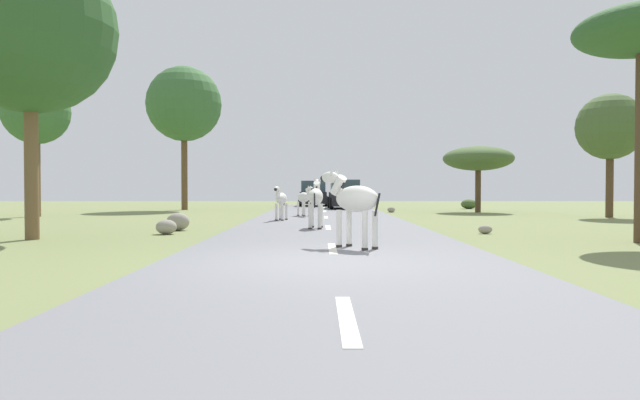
{
  "coord_description": "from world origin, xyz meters",
  "views": [
    {
      "loc": [
        0.02,
        -9.18,
        1.28
      ],
      "look_at": [
        0.04,
        9.92,
        0.87
      ],
      "focal_mm": 30.91,
      "sensor_mm": 36.0,
      "label": 1
    }
  ],
  "objects_px": {
    "tree_5": "(29,29)",
    "rock_0": "(178,222)",
    "tree_2": "(35,112)",
    "zebra_1": "(316,197)",
    "rock_2": "(485,229)",
    "car_0": "(313,194)",
    "tree_6": "(184,104)",
    "zebra_2": "(304,198)",
    "tree_0": "(610,127)",
    "bush_1": "(469,204)",
    "rock_4": "(166,227)",
    "zebra_3": "(353,200)",
    "rock_3": "(391,210)",
    "car_1": "(345,195)",
    "tree_3": "(478,159)",
    "zebra_0": "(280,199)"
  },
  "relations": [
    {
      "from": "bush_1",
      "to": "rock_0",
      "type": "bearing_deg",
      "value": -127.8
    },
    {
      "from": "bush_1",
      "to": "rock_4",
      "type": "xyz_separation_m",
      "value": [
        -13.51,
        -18.8,
        -0.09
      ]
    },
    {
      "from": "zebra_0",
      "to": "tree_2",
      "type": "relative_size",
      "value": 0.23
    },
    {
      "from": "zebra_3",
      "to": "zebra_2",
      "type": "bearing_deg",
      "value": 55.14
    },
    {
      "from": "zebra_2",
      "to": "rock_0",
      "type": "bearing_deg",
      "value": 36.44
    },
    {
      "from": "car_1",
      "to": "tree_2",
      "type": "bearing_deg",
      "value": 29.54
    },
    {
      "from": "bush_1",
      "to": "rock_0",
      "type": "xyz_separation_m",
      "value": [
        -13.54,
        -17.45,
        -0.03
      ]
    },
    {
      "from": "tree_6",
      "to": "zebra_0",
      "type": "bearing_deg",
      "value": -60.26
    },
    {
      "from": "zebra_2",
      "to": "tree_5",
      "type": "bearing_deg",
      "value": 30.06
    },
    {
      "from": "zebra_2",
      "to": "tree_5",
      "type": "distance_m",
      "value": 13.17
    },
    {
      "from": "rock_4",
      "to": "zebra_1",
      "type": "bearing_deg",
      "value": 21.72
    },
    {
      "from": "car_0",
      "to": "tree_6",
      "type": "xyz_separation_m",
      "value": [
        -7.55,
        -5.9,
        5.36
      ]
    },
    {
      "from": "zebra_1",
      "to": "tree_3",
      "type": "distance_m",
      "value": 15.02
    },
    {
      "from": "tree_2",
      "to": "zebra_1",
      "type": "bearing_deg",
      "value": -31.89
    },
    {
      "from": "zebra_3",
      "to": "rock_4",
      "type": "height_order",
      "value": "zebra_3"
    },
    {
      "from": "zebra_2",
      "to": "tree_0",
      "type": "xyz_separation_m",
      "value": [
        13.4,
        -0.16,
        3.08
      ]
    },
    {
      "from": "car_1",
      "to": "rock_4",
      "type": "relative_size",
      "value": 7.66
    },
    {
      "from": "tree_2",
      "to": "rock_2",
      "type": "bearing_deg",
      "value": -28.17
    },
    {
      "from": "car_1",
      "to": "bush_1",
      "type": "bearing_deg",
      "value": -177.15
    },
    {
      "from": "zebra_2",
      "to": "tree_2",
      "type": "height_order",
      "value": "tree_2"
    },
    {
      "from": "zebra_3",
      "to": "rock_4",
      "type": "relative_size",
      "value": 2.9
    },
    {
      "from": "zebra_0",
      "to": "rock_0",
      "type": "bearing_deg",
      "value": 68.64
    },
    {
      "from": "zebra_1",
      "to": "rock_3",
      "type": "height_order",
      "value": "zebra_1"
    },
    {
      "from": "car_0",
      "to": "zebra_3",
      "type": "bearing_deg",
      "value": -87.55
    },
    {
      "from": "zebra_2",
      "to": "rock_3",
      "type": "bearing_deg",
      "value": -161.84
    },
    {
      "from": "tree_2",
      "to": "rock_2",
      "type": "xyz_separation_m",
      "value": [
        17.41,
        -9.33,
        -4.57
      ]
    },
    {
      "from": "tree_5",
      "to": "rock_0",
      "type": "distance_m",
      "value": 6.42
    },
    {
      "from": "bush_1",
      "to": "rock_4",
      "type": "relative_size",
      "value": 1.73
    },
    {
      "from": "tree_3",
      "to": "rock_2",
      "type": "bearing_deg",
      "value": -105.23
    },
    {
      "from": "rock_4",
      "to": "tree_6",
      "type": "bearing_deg",
      "value": 102.23
    },
    {
      "from": "tree_2",
      "to": "tree_0",
      "type": "bearing_deg",
      "value": -1.43
    },
    {
      "from": "rock_3",
      "to": "rock_4",
      "type": "height_order",
      "value": "rock_4"
    },
    {
      "from": "bush_1",
      "to": "zebra_1",
      "type": "bearing_deg",
      "value": -118.63
    },
    {
      "from": "zebra_0",
      "to": "car_1",
      "type": "xyz_separation_m",
      "value": [
        3.03,
        12.35,
        -0.02
      ]
    },
    {
      "from": "tree_0",
      "to": "tree_5",
      "type": "relative_size",
      "value": 0.74
    },
    {
      "from": "car_1",
      "to": "tree_0",
      "type": "relative_size",
      "value": 0.81
    },
    {
      "from": "tree_2",
      "to": "rock_3",
      "type": "distance_m",
      "value": 17.66
    },
    {
      "from": "rock_4",
      "to": "tree_3",
      "type": "bearing_deg",
      "value": 47.68
    },
    {
      "from": "zebra_2",
      "to": "car_1",
      "type": "bearing_deg",
      "value": -132.03
    },
    {
      "from": "tree_5",
      "to": "rock_0",
      "type": "relative_size",
      "value": 10.63
    },
    {
      "from": "bush_1",
      "to": "car_0",
      "type": "bearing_deg",
      "value": 156.07
    },
    {
      "from": "zebra_2",
      "to": "tree_2",
      "type": "relative_size",
      "value": 0.22
    },
    {
      "from": "car_1",
      "to": "rock_2",
      "type": "relative_size",
      "value": 11.18
    },
    {
      "from": "tree_3",
      "to": "rock_3",
      "type": "height_order",
      "value": "tree_3"
    },
    {
      "from": "zebra_1",
      "to": "car_0",
      "type": "bearing_deg",
      "value": 94.19
    },
    {
      "from": "zebra_3",
      "to": "rock_3",
      "type": "relative_size",
      "value": 4.14
    },
    {
      "from": "zebra_0",
      "to": "rock_2",
      "type": "xyz_separation_m",
      "value": [
        6.15,
        -5.64,
        -0.74
      ]
    },
    {
      "from": "car_1",
      "to": "rock_3",
      "type": "relative_size",
      "value": 10.93
    },
    {
      "from": "tree_0",
      "to": "bush_1",
      "type": "relative_size",
      "value": 5.48
    },
    {
      "from": "tree_3",
      "to": "tree_6",
      "type": "height_order",
      "value": "tree_6"
    }
  ]
}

